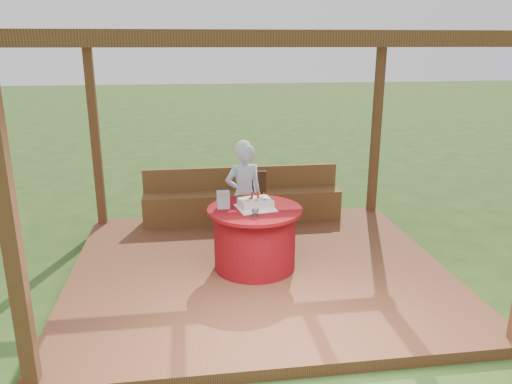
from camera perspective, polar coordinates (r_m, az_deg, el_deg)
The scene contains 10 objects.
ground at distance 6.23m, azimuth 0.32°, elevation -9.51°, with size 60.00×60.00×0.00m, color #274416.
deck at distance 6.20m, azimuth 0.33°, elevation -9.01°, with size 4.50×4.00×0.12m, color brown.
pergola at distance 5.60m, azimuth 0.37°, elevation 13.18°, with size 4.50×4.00×2.72m.
bench at distance 7.67m, azimuth -1.53°, elevation -1.28°, with size 3.00×0.42×0.80m.
table at distance 6.02m, azimuth -0.15°, elevation -5.23°, with size 1.13×1.13×0.75m.
chair at distance 7.15m, azimuth -0.39°, elevation -0.87°, with size 0.43×0.43×0.86m.
elderly_woman at distance 6.61m, azimuth -1.41°, elevation -0.13°, with size 0.57×0.44×1.43m.
birthday_cake at distance 5.88m, azimuth -0.06°, elevation -1.33°, with size 0.49×0.49×0.19m.
gift_bag at distance 5.88m, azimuth -3.77°, elevation -0.89°, with size 0.15×0.09×0.21m, color #DE90C1.
drinking_glass at distance 5.61m, azimuth -0.10°, elevation -2.39°, with size 0.09×0.09×0.08m, color white.
Camera 1 is at (-0.81, -5.53, 2.75)m, focal length 35.00 mm.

